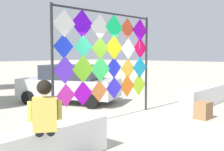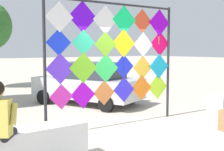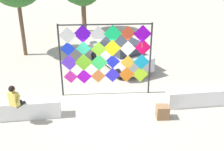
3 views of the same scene
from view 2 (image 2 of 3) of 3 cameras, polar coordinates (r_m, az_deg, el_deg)
The scene contains 4 objects.
ground at distance 7.34m, azimuth 5.79°, elevation -10.47°, with size 120.00×120.00×0.00m, color #ADA393.
kite_display_rack at distance 7.57m, azimuth 0.66°, elevation 4.51°, with size 3.78×0.36×3.15m.
seated_vendor at distance 4.57m, azimuth -20.54°, elevation -8.57°, with size 0.70×0.74×1.54m.
parked_car at distance 10.66m, azimuth -4.61°, elevation -1.44°, with size 2.98×4.20×1.50m.
Camera 2 is at (-4.88, -5.12, 1.96)m, focal length 47.72 mm.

